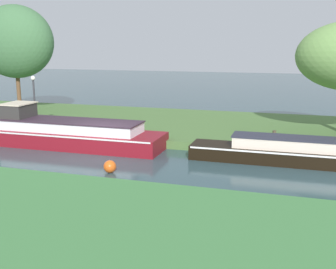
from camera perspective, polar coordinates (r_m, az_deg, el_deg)
The scene contains 8 objects.
ground_plane at distance 19.22m, azimuth -9.29°, elevation -2.81°, with size 120.00×120.00×0.00m, color #2C464C.
riverbank_far at distance 25.47m, azimuth -2.34°, elevation 1.49°, with size 72.00×10.00×0.40m, color #4B6F38.
maroon_barge at distance 21.31m, azimuth -14.09°, elevation 0.19°, with size 10.10×2.43×2.04m.
black_narrowboat at distance 18.35m, azimuth 16.83°, elevation -2.33°, with size 8.42×1.60×1.14m.
willow_tree_left at distance 30.16m, azimuth -20.21°, elevation 11.81°, with size 5.48×3.74×7.12m.
lamp_post at distance 23.93m, azimuth -17.85°, elevation 5.11°, with size 0.24×0.24×2.88m.
mooring_post_near at distance 19.44m, azimuth 14.31°, elevation -0.53°, with size 0.17×0.17×0.74m, color #48412E.
channel_buoy at distance 16.53m, azimuth -7.96°, elevation -4.37°, with size 0.50×0.50×0.50m, color #E55919.
Camera 1 is at (8.35, -16.60, 4.92)m, focal length 44.53 mm.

